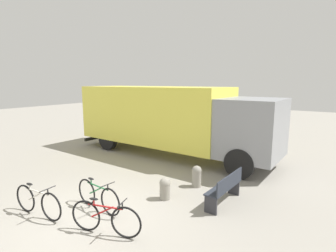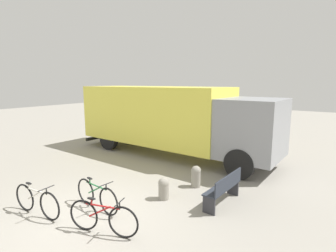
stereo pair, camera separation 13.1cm
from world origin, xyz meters
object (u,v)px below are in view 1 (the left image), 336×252
Objects in this scene: delivery_truck at (169,117)px; park_bench at (226,187)px; bollard_near_bench at (165,188)px; bicycle_middle at (98,196)px; bicycle_far at (105,218)px; bicycle_near at (38,202)px; bollard_far_bench at (197,175)px.

park_bench is (4.04, -3.43, -1.27)m from delivery_truck.
park_bench reaches higher than bollard_near_bench.
bicycle_middle is at bearing 132.35° from park_bench.
park_bench reaches higher than bicycle_far.
bicycle_near reaches higher than bollard_far_bench.
bicycle_near is at bearing -130.01° from bollard_near_bench.
bicycle_near is (-3.68, -3.17, -0.10)m from park_bench.
bollard_far_bench is (0.35, 1.31, 0.03)m from bollard_near_bench.
bollard_near_bench is (-1.56, -0.65, -0.14)m from park_bench.
delivery_truck is 15.21× the size of bollard_near_bench.
bicycle_near reaches higher than bollard_near_bench.
bollard_far_bench is at bearing 65.44° from park_bench.
delivery_truck reaches higher than park_bench.
bollard_near_bench is 1.35m from bollard_far_bench.
bicycle_near is at bearing 174.35° from bicycle_far.
bicycle_near is 1.00× the size of bicycle_middle.
park_bench is at bearing 43.80° from bicycle_far.
bicycle_far reaches higher than bollard_far_bench.
delivery_truck is 4.19m from bollard_far_bench.
delivery_truck is 5.80× the size of bicycle_far.
park_bench is at bearing 22.54° from bollard_near_bench.
bicycle_far is (2.00, 0.35, 0.00)m from bicycle_near.
park_bench is 0.92× the size of bicycle_near.
bollard_near_bench is at bearing -104.88° from bollard_far_bench.
delivery_truck is 5.64× the size of bicycle_middle.
bicycle_middle is (-2.68, -2.13, -0.10)m from park_bench.
bollard_far_bench is (2.82, -2.77, -1.38)m from delivery_truck.
park_bench is 0.95× the size of bicycle_far.
bicycle_far is at bearing -97.60° from bollard_far_bench.
bollard_near_bench is at bearing -55.86° from delivery_truck.
park_bench is at bearing 36.64° from bicycle_near.
bollard_far_bench is at bearing 67.85° from bicycle_middle.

